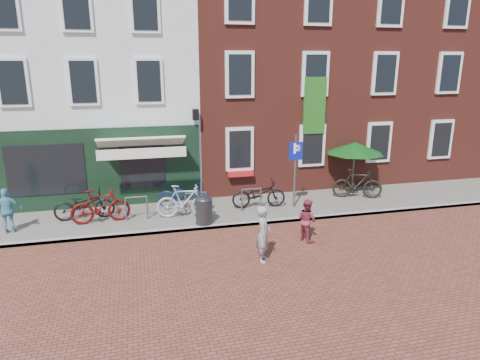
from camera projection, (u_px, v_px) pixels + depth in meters
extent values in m
plane|color=brown|center=(246.00, 226.00, 14.25)|extent=(80.00, 80.00, 0.00)
cube|color=slate|center=(262.00, 208.00, 15.87)|extent=(24.00, 3.00, 0.10)
cube|color=silver|center=(93.00, 80.00, 18.45)|extent=(8.00, 8.00, 9.00)
cube|color=maroon|center=(250.00, 67.00, 19.91)|extent=(6.00, 8.00, 10.00)
cube|color=maroon|center=(367.00, 67.00, 21.28)|extent=(6.00, 8.00, 10.00)
cube|color=maroon|center=(476.00, 76.00, 22.90)|extent=(7.00, 8.00, 9.00)
cylinder|color=#313234|center=(204.00, 212.00, 14.08)|extent=(0.55, 0.55, 0.83)
ellipsoid|color=#313234|center=(204.00, 198.00, 13.96)|extent=(0.55, 0.55, 0.25)
cylinder|color=#4C4C4F|center=(295.00, 172.00, 15.47)|extent=(0.07, 0.07, 2.67)
cube|color=#0C1690|center=(296.00, 151.00, 15.25)|extent=(0.50, 0.04, 0.65)
cylinder|color=#4C4C4F|center=(352.00, 191.00, 17.62)|extent=(0.50, 0.50, 0.08)
cylinder|color=#4C4C4F|center=(353.00, 169.00, 17.37)|extent=(0.06, 0.06, 1.94)
cone|color=#0F4713|center=(355.00, 145.00, 17.11)|extent=(2.31, 2.31, 0.45)
imported|color=gray|center=(263.00, 234.00, 11.60)|extent=(0.56, 0.67, 1.58)
imported|color=maroon|center=(307.00, 220.00, 12.97)|extent=(0.69, 0.77, 1.30)
imported|color=#579DAE|center=(7.00, 211.00, 13.28)|extent=(0.89, 0.50, 1.43)
imported|color=black|center=(84.00, 205.00, 14.47)|extent=(1.99, 0.77, 1.03)
imported|color=#540808|center=(100.00, 206.00, 14.13)|extent=(1.95, 0.72, 1.15)
imported|color=#10164F|center=(185.00, 195.00, 15.49)|extent=(2.08, 1.28, 1.03)
imported|color=#ABABAE|center=(184.00, 201.00, 14.64)|extent=(1.96, 0.80, 1.15)
imported|color=black|center=(259.00, 194.00, 15.64)|extent=(2.02, 0.85, 1.03)
imported|color=black|center=(357.00, 184.00, 16.73)|extent=(1.98, 1.15, 1.15)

